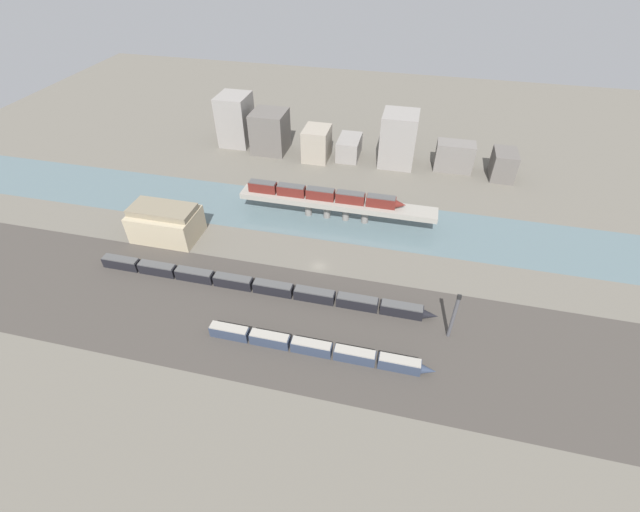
{
  "coord_description": "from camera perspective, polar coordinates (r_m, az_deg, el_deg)",
  "views": [
    {
      "loc": [
        23.22,
        -97.55,
        88.12
      ],
      "look_at": [
        0.0,
        1.52,
        2.95
      ],
      "focal_mm": 24.0,
      "sensor_mm": 36.0,
      "label": 1
    }
  ],
  "objects": [
    {
      "name": "ground_plane",
      "position": [
        133.49,
        -0.15,
        -1.38
      ],
      "size": [
        400.0,
        400.0,
        0.0
      ],
      "primitive_type": "plane",
      "color": "#666056"
    },
    {
      "name": "railbed_yard",
      "position": [
        117.1,
        -2.89,
        -8.94
      ],
      "size": [
        280.0,
        42.0,
        0.01
      ],
      "primitive_type": "cube",
      "color": "#423D38",
      "rests_on": "ground"
    },
    {
      "name": "river_water",
      "position": [
        154.35,
        2.17,
        5.09
      ],
      "size": [
        320.0,
        27.34,
        0.01
      ],
      "primitive_type": "cube",
      "color": "slate",
      "rests_on": "ground"
    },
    {
      "name": "bridge",
      "position": [
        151.04,
        2.23,
        6.94
      ],
      "size": [
        69.41,
        7.21,
        7.37
      ],
      "color": "gray",
      "rests_on": "ground"
    },
    {
      "name": "train_on_bridge",
      "position": [
        150.03,
        0.52,
        8.23
      ],
      "size": [
        55.71,
        3.17,
        3.92
      ],
      "color": "#5B1E19",
      "rests_on": "bridge"
    },
    {
      "name": "train_yard_near",
      "position": [
        109.42,
        -0.52,
        -12.19
      ],
      "size": [
        57.84,
        2.71,
        3.6
      ],
      "color": "#2D384C",
      "rests_on": "ground"
    },
    {
      "name": "train_yard_mid",
      "position": [
        125.85,
        -8.29,
        -3.92
      ],
      "size": [
        101.74,
        2.97,
        3.61
      ],
      "color": "black",
      "rests_on": "ground"
    },
    {
      "name": "warehouse_building",
      "position": [
        151.64,
        -19.88,
        4.25
      ],
      "size": [
        21.49,
        14.16,
        11.5
      ],
      "color": "tan",
      "rests_on": "ground"
    },
    {
      "name": "signal_tower",
      "position": [
        113.74,
        17.37,
        -7.71
      ],
      "size": [
        1.0,
        0.92,
        14.93
      ],
      "color": "#4C4C51",
      "rests_on": "ground"
    },
    {
      "name": "city_block_far_left",
      "position": [
        207.33,
        -11.2,
        17.4
      ],
      "size": [
        13.36,
        15.04,
        22.2
      ],
      "primitive_type": "cube",
      "color": "gray",
      "rests_on": "ground"
    },
    {
      "name": "city_block_left",
      "position": [
        198.54,
        -6.68,
        16.16
      ],
      "size": [
        14.76,
        14.65,
        17.83
      ],
      "primitive_type": "cube",
      "color": "#605B56",
      "rests_on": "ground"
    },
    {
      "name": "city_block_center",
      "position": [
        191.05,
        -0.44,
        14.76
      ],
      "size": [
        10.8,
        13.23,
        13.75
      ],
      "primitive_type": "cube",
      "color": "gray",
      "rests_on": "ground"
    },
    {
      "name": "city_block_right",
      "position": [
        194.03,
        3.9,
        14.26
      ],
      "size": [
        9.29,
        15.36,
        8.67
      ],
      "primitive_type": "cube",
      "color": "gray",
      "rests_on": "ground"
    },
    {
      "name": "city_block_far_right",
      "position": [
        188.18,
        10.4,
        15.1
      ],
      "size": [
        14.41,
        15.01,
        22.01
      ],
      "primitive_type": "cube",
      "color": "gray",
      "rests_on": "ground"
    },
    {
      "name": "city_block_tall",
      "position": [
        190.78,
        17.46,
        12.57
      ],
      "size": [
        15.36,
        8.31,
        11.87
      ],
      "primitive_type": "cube",
      "color": "slate",
      "rests_on": "ground"
    },
    {
      "name": "city_block_low",
      "position": [
        191.7,
        23.24,
        11.14
      ],
      "size": [
        9.04,
        12.63,
        11.19
      ],
      "primitive_type": "cube",
      "color": "#605B56",
      "rests_on": "ground"
    }
  ]
}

